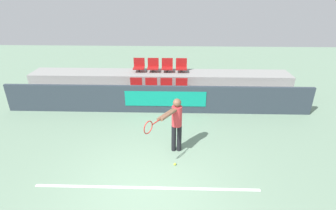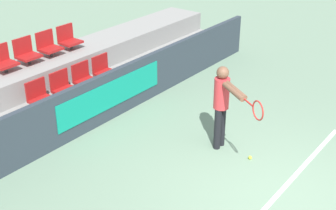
# 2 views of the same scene
# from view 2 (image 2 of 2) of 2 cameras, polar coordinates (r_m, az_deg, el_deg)

# --- Properties ---
(ground_plane) EXTENTS (30.00, 30.00, 0.00)m
(ground_plane) POSITION_cam_2_polar(r_m,az_deg,el_deg) (7.84, 13.28, -10.61)
(ground_plane) COLOR gray
(court_baseline) EXTENTS (5.31, 0.08, 0.01)m
(court_baseline) POSITION_cam_2_polar(r_m,az_deg,el_deg) (7.84, 13.23, -10.57)
(court_baseline) COLOR white
(court_baseline) RESTS_ON ground
(barrier_wall) EXTENTS (11.12, 0.14, 1.04)m
(barrier_wall) POSITION_cam_2_polar(r_m,az_deg,el_deg) (9.55, -8.27, 0.58)
(barrier_wall) COLOR #2D3842
(barrier_wall) RESTS_ON ground
(bleacher_tier_front) EXTENTS (10.72, 1.09, 0.49)m
(bleacher_tier_front) POSITION_cam_2_polar(r_m,az_deg,el_deg) (10.08, -10.70, 0.09)
(bleacher_tier_front) COLOR gray
(bleacher_tier_front) RESTS_ON ground
(bleacher_tier_middle) EXTENTS (10.72, 1.09, 0.98)m
(bleacher_tier_middle) POSITION_cam_2_polar(r_m,az_deg,el_deg) (10.76, -14.75, 2.82)
(bleacher_tier_middle) COLOR gray
(bleacher_tier_middle) RESTS_ON ground
(stadium_chair_0) EXTENTS (0.46, 0.39, 0.55)m
(stadium_chair_0) POSITION_cam_2_polar(r_m,az_deg,el_deg) (9.47, -15.37, 1.09)
(stadium_chair_0) COLOR #333333
(stadium_chair_0) RESTS_ON bleacher_tier_front
(stadium_chair_1) EXTENTS (0.46, 0.39, 0.55)m
(stadium_chair_1) POSITION_cam_2_polar(r_m,az_deg,el_deg) (9.80, -12.70, 2.26)
(stadium_chair_1) COLOR #333333
(stadium_chair_1) RESTS_ON bleacher_tier_front
(stadium_chair_2) EXTENTS (0.46, 0.39, 0.55)m
(stadium_chair_2) POSITION_cam_2_polar(r_m,az_deg,el_deg) (10.14, -10.20, 3.36)
(stadium_chair_2) COLOR #333333
(stadium_chair_2) RESTS_ON bleacher_tier_front
(stadium_chair_3) EXTENTS (0.46, 0.39, 0.55)m
(stadium_chair_3) POSITION_cam_2_polar(r_m,az_deg,el_deg) (10.51, -7.86, 4.37)
(stadium_chair_3) COLOR #333333
(stadium_chair_3) RESTS_ON bleacher_tier_front
(stadium_chair_4) EXTENTS (0.46, 0.39, 0.55)m
(stadium_chair_4) POSITION_cam_2_polar(r_m,az_deg,el_deg) (10.13, -19.54, 5.17)
(stadium_chair_4) COLOR #333333
(stadium_chair_4) RESTS_ON bleacher_tier_middle
(stadium_chair_5) EXTENTS (0.46, 0.39, 0.55)m
(stadium_chair_5) POSITION_cam_2_polar(r_m,az_deg,el_deg) (10.44, -16.90, 6.16)
(stadium_chair_5) COLOR #333333
(stadium_chair_5) RESTS_ON bleacher_tier_middle
(stadium_chair_6) EXTENTS (0.46, 0.39, 0.55)m
(stadium_chair_6) POSITION_cam_2_polar(r_m,az_deg,el_deg) (10.76, -14.40, 7.08)
(stadium_chair_6) COLOR #333333
(stadium_chair_6) RESTS_ON bleacher_tier_middle
(stadium_chair_7) EXTENTS (0.46, 0.39, 0.55)m
(stadium_chair_7) POSITION_cam_2_polar(r_m,az_deg,el_deg) (11.11, -12.05, 7.93)
(stadium_chair_7) COLOR #333333
(stadium_chair_7) RESTS_ON bleacher_tier_middle
(tennis_player) EXTENTS (0.90, 1.33, 1.62)m
(tennis_player) POSITION_cam_2_polar(r_m,az_deg,el_deg) (8.40, 6.77, 0.47)
(tennis_player) COLOR black
(tennis_player) RESTS_ON ground
(tennis_ball) EXTENTS (0.07, 0.07, 0.07)m
(tennis_ball) POSITION_cam_2_polar(r_m,az_deg,el_deg) (8.61, 9.98, -6.33)
(tennis_ball) COLOR #CCDB33
(tennis_ball) RESTS_ON ground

